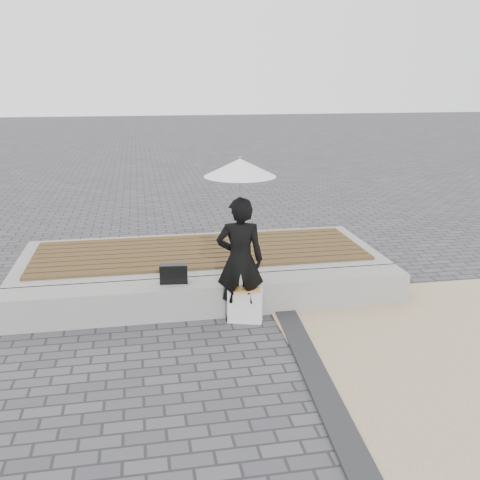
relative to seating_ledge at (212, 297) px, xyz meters
name	(u,v)px	position (x,y,z in m)	size (l,w,h in m)	color
ground	(234,378)	(0.00, -1.60, -0.20)	(80.00, 80.00, 0.00)	#49484D
edging_band	(325,396)	(0.75, -2.10, -0.18)	(0.25, 5.20, 0.04)	#28292B
seating_ledge	(212,297)	(0.00, 0.00, 0.00)	(5.00, 0.45, 0.40)	#969692
timber_platform	(201,265)	(0.00, 1.20, 0.00)	(5.00, 2.00, 0.40)	#989994
timber_decking	(200,251)	(0.00, 1.20, 0.22)	(4.60, 1.60, 0.04)	brown
woman	(240,260)	(0.30, -0.31, 0.55)	(0.55, 0.36, 1.51)	black
parasol	(240,168)	(0.30, -0.31, 1.63)	(0.81, 0.81, 1.03)	#A2A2A6
handbag	(174,274)	(-0.45, 0.03, 0.32)	(0.33, 0.12, 0.23)	black
canvas_tote	(245,305)	(0.35, -0.35, 0.01)	(0.40, 0.17, 0.42)	silver
magazine	(246,289)	(0.35, -0.40, 0.23)	(0.31, 0.23, 0.01)	#CF3D31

